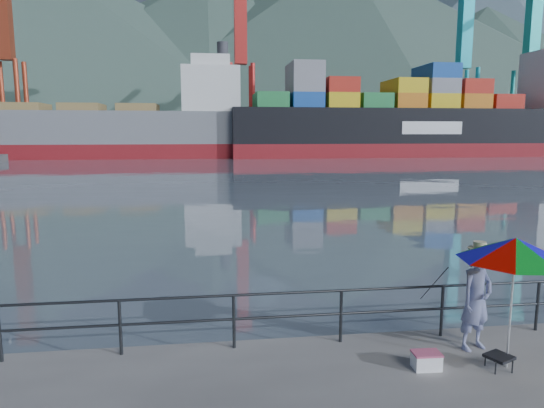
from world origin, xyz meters
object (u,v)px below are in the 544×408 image
(beach_umbrella, at_px, (515,249))
(container_ship, at_px, (428,120))
(cooler_bag, at_px, (426,361))
(bulk_carrier, at_px, (112,131))
(fisherman, at_px, (476,300))

(beach_umbrella, xyz_separation_m, container_ship, (32.32, 72.01, 3.77))
(cooler_bag, distance_m, bulk_carrier, 75.52)
(container_ship, bearing_deg, beach_umbrella, -114.17)
(fisherman, relative_size, bulk_carrier, 0.03)
(cooler_bag, xyz_separation_m, bulk_carrier, (-18.39, 73.14, 3.94))
(beach_umbrella, bearing_deg, container_ship, 65.83)
(cooler_bag, bearing_deg, fisherman, 29.84)
(beach_umbrella, bearing_deg, cooler_bag, 174.73)
(bulk_carrier, relative_size, container_ship, 0.87)
(cooler_bag, distance_m, container_ship, 79.59)
(fisherman, distance_m, cooler_bag, 1.56)
(fisherman, distance_m, bulk_carrier, 75.19)
(bulk_carrier, bearing_deg, beach_umbrella, -74.91)
(fisherman, bearing_deg, bulk_carrier, 86.26)
(bulk_carrier, bearing_deg, fisherman, -74.89)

